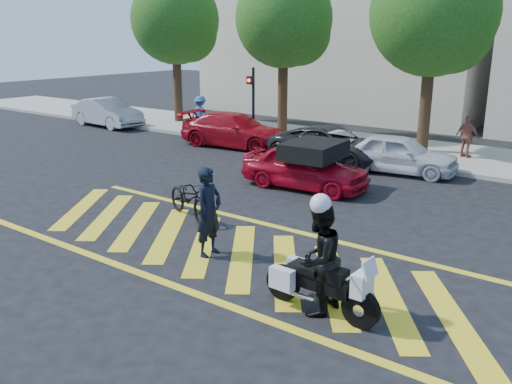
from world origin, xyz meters
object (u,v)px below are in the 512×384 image
Objects in this scene: police_motorcycle at (319,284)px; parked_mid_left at (331,145)px; bicycle at (189,198)px; red_convertible at (305,167)px; officer_moto at (319,259)px; parked_far_left at (107,113)px; parked_left at (235,130)px; parked_mid_right at (399,154)px; officer_bike at (209,212)px.

police_motorcycle is 11.27m from parked_mid_left.
bicycle is 7.66m from parked_mid_left.
police_motorcycle is at bearing -150.47° from red_convertible.
officer_moto is (5.09, -2.31, 0.44)m from bicycle.
bicycle is at bearing -117.72° from parked_far_left.
parked_left is 1.24× the size of parked_mid_right.
red_convertible is at bearing -161.89° from parked_mid_left.
officer_bike is at bearing -118.50° from parked_far_left.
bicycle is 0.51× the size of red_convertible.
red_convertible is at bearing 8.06° from bicycle.
parked_left reaches higher than parked_mid_left.
parked_mid_right is (2.60, -0.05, 0.02)m from parked_mid_left.
parked_far_left is (-15.20, 9.57, -0.25)m from officer_bike.
red_convertible reaches higher than bicycle.
officer_moto is at bearing -107.85° from officer_bike.
bicycle is 0.42× the size of parked_left.
parked_left is (-4.74, 7.84, 0.17)m from bicycle.
parked_far_left reaches higher than bicycle.
officer_bike is 0.49× the size of red_convertible.
parked_mid_right is at bearing -98.02° from parked_left.
parked_mid_right is at bearing -6.18° from officer_bike.
officer_moto is 0.50× the size of parked_mid_right.
officer_bike reaches higher than red_convertible.
parked_left reaches higher than bicycle.
parked_mid_right is at bearing -27.40° from red_convertible.
officer_moto is 11.26m from parked_mid_left.
parked_left reaches higher than police_motorcycle.
officer_moto reaches higher than officer_bike.
parked_mid_right is at bearing -87.96° from parked_far_left.
red_convertible is (-1.09, 5.64, -0.29)m from officer_bike.
parked_mid_right is at bearing 107.60° from police_motorcycle.
officer_bike is 1.00× the size of officer_moto.
parked_left is 7.20m from parked_mid_right.
parked_far_left is 8.46m from parked_left.
parked_left is at bearing 89.12° from parked_mid_left.
parked_mid_right is (-2.64, 9.91, -0.30)m from officer_moto.
officer_bike is 0.42× the size of parked_mid_left.
officer_bike is 9.43m from parked_mid_left.
parked_mid_left is (-5.25, 9.96, 0.12)m from police_motorcycle.
police_motorcycle is at bearing -115.83° from parked_far_left.
bicycle is 7.99m from parked_mid_right.
police_motorcycle is 0.44m from officer_moto.
parked_mid_right reaches higher than bicycle.
parked_left is at bearing 32.43° from officer_bike.
parked_far_left reaches higher than parked_mid_left.
parked_left is at bearing 51.69° from bicycle.
parked_mid_left is at bearing 13.20° from red_convertible.
red_convertible is 0.91× the size of parked_far_left.
bicycle is at bearing 154.69° from parked_mid_right.
parked_far_left is at bearing 54.43° from officer_bike.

